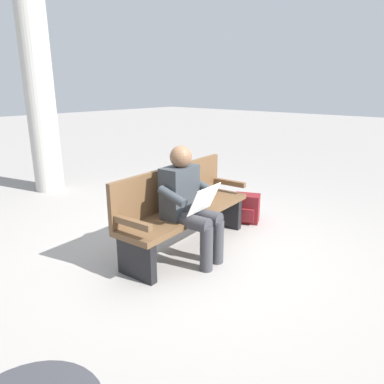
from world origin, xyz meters
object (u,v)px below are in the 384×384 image
(person_seated, at_px, (189,201))
(backpack, at_px, (247,209))
(support_pillar, at_px, (38,82))
(bench_near, at_px, (182,208))

(person_seated, height_order, backpack, person_seated)
(person_seated, bearing_deg, support_pillar, -101.02)
(person_seated, relative_size, support_pillar, 0.33)
(bench_near, distance_m, support_pillar, 3.57)
(person_seated, distance_m, support_pillar, 3.76)
(support_pillar, bearing_deg, bench_near, 87.13)
(bench_near, xyz_separation_m, person_seated, (0.18, 0.25, 0.17))
(bench_near, relative_size, support_pillar, 0.51)
(person_seated, xyz_separation_m, support_pillar, (-0.34, -3.56, 1.17))
(support_pillar, bearing_deg, backpack, 105.50)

